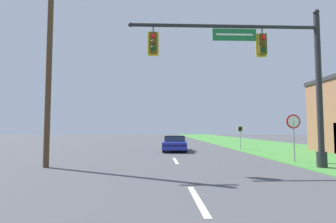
% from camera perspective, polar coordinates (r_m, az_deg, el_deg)
% --- Properties ---
extents(grass_verge_right, '(10.00, 110.00, 0.04)m').
position_cam_1_polar(grass_verge_right, '(32.74, 18.40, -6.69)').
color(grass_verge_right, '#428438').
rests_on(grass_verge_right, ground).
extents(road_center_line, '(0.16, 34.80, 0.01)m').
position_cam_1_polar(road_center_line, '(22.69, 0.24, -8.27)').
color(road_center_line, silver).
rests_on(road_center_line, ground).
extents(signal_mast, '(8.97, 0.47, 7.31)m').
position_cam_1_polar(signal_mast, '(12.99, 21.64, 8.26)').
color(signal_mast, '#232326').
rests_on(signal_mast, grass_verge_right).
extents(car_ahead, '(2.16, 4.55, 1.19)m').
position_cam_1_polar(car_ahead, '(21.22, 1.49, -6.96)').
color(car_ahead, black).
rests_on(car_ahead, ground).
extents(stop_sign, '(0.76, 0.07, 2.50)m').
position_cam_1_polar(stop_sign, '(15.52, 25.65, -3.08)').
color(stop_sign, gray).
rests_on(stop_sign, grass_verge_right).
extents(route_sign_post, '(0.55, 0.06, 2.03)m').
position_cam_1_polar(route_sign_post, '(23.20, 15.46, -4.28)').
color(route_sign_post, gray).
rests_on(route_sign_post, grass_verge_right).
extents(utility_pole_near, '(1.80, 0.26, 10.46)m').
position_cam_1_polar(utility_pole_near, '(13.86, -24.42, 11.71)').
color(utility_pole_near, '#4C3823').
rests_on(utility_pole_near, ground).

